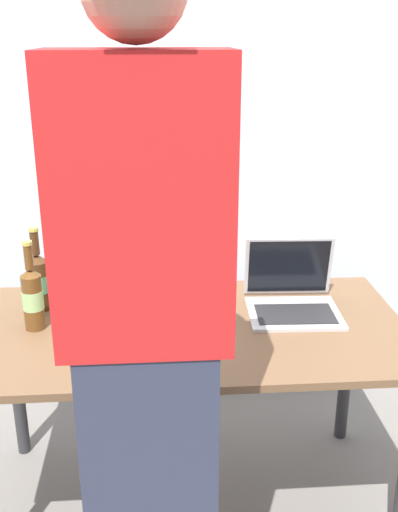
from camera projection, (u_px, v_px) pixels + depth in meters
name	position (u px, v px, depth m)	size (l,w,h in m)	color
ground_plane	(189.00, 496.00, 2.26)	(8.00, 8.00, 0.00)	slate
desk	(188.00, 349.00, 2.04)	(1.46, 0.75, 0.72)	brown
laptop	(292.00, 295.00, 2.12)	(0.33, 0.31, 0.24)	#B7BABC
beer_bottle_amber	(33.00, 297.00, 1.96)	(0.07, 0.07, 0.31)	brown
beer_bottle_dark	(72.00, 288.00, 2.04)	(0.07, 0.07, 0.28)	#333333
beer_bottle_green	(38.00, 280.00, 2.10)	(0.08, 0.08, 0.30)	#472B14
person_figure	(146.00, 347.00, 1.38)	(0.38, 0.28, 1.85)	#2D3347
back_wall	(177.00, 118.00, 2.52)	(6.00, 0.10, 2.60)	silver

